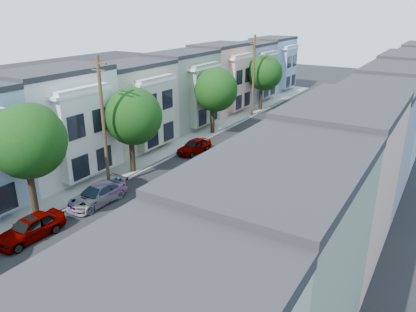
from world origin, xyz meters
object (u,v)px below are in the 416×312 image
tree_e (264,73)px  parked_left_d (194,146)px  tree_b (27,141)px  parked_left_b (30,228)px  parked_right_b (187,256)px  fedex_truck (243,160)px  parked_right_a (139,299)px  utility_pole_near (104,124)px  utility_pole_far (254,76)px  tree_c (132,116)px  parked_right_d (336,126)px  tree_d (215,90)px  parked_left_c (97,195)px  lead_sedan (292,140)px  tree_far_r (363,98)px  parked_right_c (307,151)px

tree_e → parked_left_d: bearing=-85.8°
parked_left_d → tree_b: bearing=-89.0°
parked_left_b → parked_right_b: (9.80, 2.53, 0.03)m
fedex_truck → parked_right_b: fedex_truck is taller
tree_b → parked_right_a: 12.60m
utility_pole_near → utility_pole_far: same height
tree_c → parked_right_b: (11.20, -8.74, -4.24)m
utility_pole_near → parked_right_d: (11.20, 24.43, -4.51)m
tree_d → utility_pole_far: (0.00, 9.56, 0.18)m
utility_pole_near → parked_right_b: (11.20, -5.54, -4.39)m
fedex_truck → parked_left_d: size_ratio=1.53×
parked_left_c → parked_left_d: parked_left_c is taller
tree_b → lead_sedan: size_ratio=2.06×
tree_e → lead_sedan: size_ratio=1.95×
tree_c → tree_far_r: size_ratio=1.43×
utility_pole_far → parked_right_d: utility_pole_far is taller
utility_pole_near → parked_left_d: utility_pole_near is taller
parked_left_b → tree_d: bearing=94.8°
tree_e → parked_left_c: bearing=-87.5°
tree_d → parked_left_d: bearing=-77.5°
tree_e → lead_sedan: 15.70m
parked_left_b → parked_right_d: bearing=74.8°
tree_far_r → utility_pole_far: 13.36m
tree_d → fedex_truck: 13.23m
tree_far_r → fedex_truck: size_ratio=0.81×
fedex_truck → parked_right_c: fedex_truck is taller
tree_e → utility_pole_near: bearing=-90.0°
utility_pole_far → parked_left_b: (1.40, -34.07, -4.42)m
lead_sedan → parked_left_c: (-7.40, -19.53, 0.07)m
fedex_truck → parked_right_a: fedex_truck is taller
parked_right_b → fedex_truck: bearing=100.0°
parked_right_b → parked_right_c: 19.75m
lead_sedan → parked_left_c: parked_left_c is taller
tree_c → parked_left_d: bearing=78.5°
tree_e → utility_pole_far: (0.00, -3.18, 0.02)m
parked_right_b → parked_right_d: bearing=87.0°
lead_sedan → tree_e: bearing=134.5°
tree_e → parked_right_d: (11.20, -4.75, -4.48)m
parked_left_b → parked_left_c: 5.52m
parked_left_c → parked_right_c: 19.41m
parked_right_a → parked_right_c: parked_right_c is taller
tree_c → tree_far_r: tree_c is taller
utility_pole_near → parked_right_a: size_ratio=2.39×
tree_b → utility_pole_near: size_ratio=0.79×
parked_left_c → parked_right_c: size_ratio=0.84×
parked_left_b → parked_right_c: bearing=67.8°
parked_left_c → parked_right_b: parked_right_b is taller
tree_far_r → lead_sedan: (-4.39, -10.43, -2.96)m
parked_left_d → tree_far_r: bearing=61.5°
tree_d → tree_c: bearing=-90.0°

